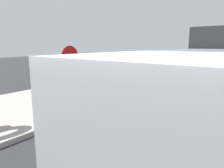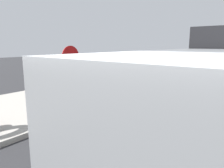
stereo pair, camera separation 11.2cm
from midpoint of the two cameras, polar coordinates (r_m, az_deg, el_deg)
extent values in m
cylinder|color=gray|center=(7.53, -10.79, 1.40)|extent=(0.06, 0.06, 2.32)
cylinder|color=red|center=(7.42, -10.80, 7.33)|extent=(0.76, 0.02, 0.76)
cube|color=slate|center=(3.74, 25.50, -4.47)|extent=(4.83, 2.56, 1.60)
cube|color=black|center=(5.06, 27.63, -11.92)|extent=(7.01, 0.99, 0.24)
cylinder|color=black|center=(7.50, 21.71, -5.20)|extent=(1.10, 0.31, 1.10)
cylinder|color=black|center=(3.67, -2.02, -21.59)|extent=(1.10, 0.31, 1.10)
cylinder|color=black|center=(13.94, 28.34, 1.40)|extent=(1.11, 0.35, 1.10)
camera|label=1|loc=(0.06, -89.49, 0.10)|focal=33.45mm
camera|label=2|loc=(0.06, 90.51, -0.10)|focal=33.45mm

